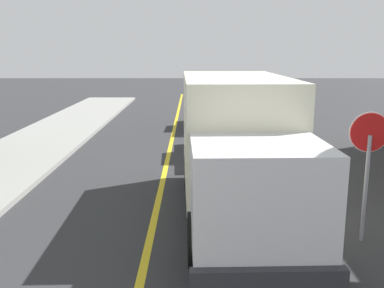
{
  "coord_description": "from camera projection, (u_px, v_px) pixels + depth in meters",
  "views": [
    {
      "loc": [
        0.87,
        -0.27,
        3.83
      ],
      "look_at": [
        0.91,
        10.94,
        1.4
      ],
      "focal_mm": 40.89,
      "sensor_mm": 36.0,
      "label": 1
    }
  ],
  "objects": [
    {
      "name": "box_truck",
      "position": [
        236.0,
        141.0,
        10.08
      ],
      "size": [
        2.61,
        7.25,
        3.2
      ],
      "color": "#F2EDCC",
      "rests_on": "ground"
    },
    {
      "name": "centre_line_yellow",
      "position": [
        155.0,
        207.0,
        10.84
      ],
      "size": [
        0.16,
        56.0,
        0.01
      ],
      "primitive_type": "cube",
      "color": "gold",
      "rests_on": "ground"
    },
    {
      "name": "parked_car_mid",
      "position": [
        208.0,
        111.0,
        21.93
      ],
      "size": [
        1.88,
        4.43,
        1.67
      ],
      "color": "#4C564C",
      "rests_on": "ground"
    },
    {
      "name": "stop_sign",
      "position": [
        366.0,
        152.0,
        8.59
      ],
      "size": [
        0.8,
        0.1,
        2.65
      ],
      "color": "gray",
      "rests_on": "ground"
    },
    {
      "name": "parked_car_near",
      "position": [
        221.0,
        134.0,
        16.11
      ],
      "size": [
        1.99,
        4.48,
        1.67
      ],
      "color": "#B7B7BC",
      "rests_on": "ground"
    }
  ]
}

